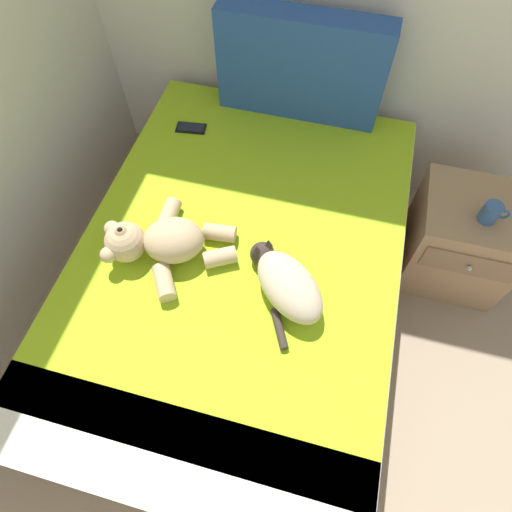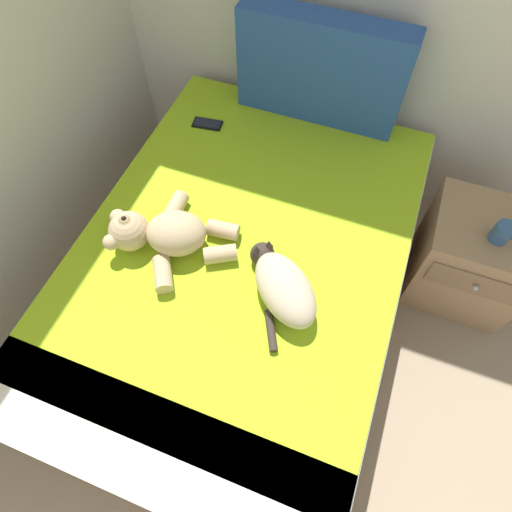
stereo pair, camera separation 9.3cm
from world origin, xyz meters
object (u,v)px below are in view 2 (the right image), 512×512
(bed, at_px, (243,278))
(teddy_bear, at_px, (163,234))
(patterned_cushion, at_px, (321,70))
(cat, at_px, (282,286))
(cell_phone, at_px, (207,124))
(nightstand, at_px, (470,258))
(mug, at_px, (503,233))

(bed, bearing_deg, teddy_bear, -161.45)
(bed, distance_m, patterned_cushion, 1.05)
(cat, xyz_separation_m, cell_phone, (-0.66, 0.78, -0.07))
(nightstand, bearing_deg, teddy_bear, -155.15)
(bed, xyz_separation_m, cell_phone, (-0.43, 0.62, 0.29))
(teddy_bear, distance_m, mug, 1.43)
(patterned_cushion, bearing_deg, mug, -25.26)
(cat, distance_m, teddy_bear, 0.53)
(nightstand, bearing_deg, cell_phone, 175.33)
(nightstand, xyz_separation_m, mug, (0.01, -0.06, 0.32))
(bed, bearing_deg, nightstand, 26.62)
(patterned_cushion, bearing_deg, bed, -93.61)
(cat, relative_size, teddy_bear, 0.74)
(bed, distance_m, nightstand, 1.13)
(cell_phone, bearing_deg, cat, -49.47)
(bed, distance_m, cell_phone, 0.81)
(cell_phone, height_order, mug, mug)
(cat, bearing_deg, teddy_bear, 174.36)
(cat, xyz_separation_m, nightstand, (0.78, 0.66, -0.37))
(patterned_cushion, xyz_separation_m, mug, (0.96, -0.45, -0.23))
(bed, height_order, nightstand, bed)
(bed, bearing_deg, cell_phone, 124.69)
(bed, height_order, cat, cat)
(teddy_bear, bearing_deg, patterned_cushion, 70.33)
(cat, relative_size, mug, 3.46)
(cat, height_order, teddy_bear, teddy_bear)
(patterned_cushion, xyz_separation_m, cell_phone, (-0.49, -0.27, -0.25))
(mug, bearing_deg, nightstand, 98.99)
(teddy_bear, bearing_deg, mug, 22.36)
(cell_phone, bearing_deg, mug, -7.13)
(patterned_cushion, bearing_deg, teddy_bear, -109.67)
(cell_phone, xyz_separation_m, mug, (1.45, -0.18, 0.01))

